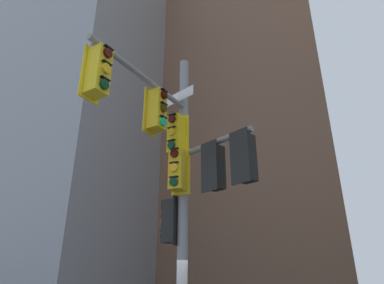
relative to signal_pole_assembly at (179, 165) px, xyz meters
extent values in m
cube|color=#9399A3|center=(-14.27, 12.17, 10.07)|extent=(14.97, 14.97, 29.22)
cube|color=brown|center=(-3.60, 22.20, 20.48)|extent=(16.83, 16.83, 50.04)
cylinder|color=gray|center=(-0.12, 0.61, -0.62)|extent=(0.24, 0.24, 7.84)
cylinder|color=gray|center=(-0.49, -1.02, 1.83)|extent=(0.86, 3.29, 0.13)
cylinder|color=gray|center=(0.83, 0.09, 0.48)|extent=(1.97, 1.17, 0.13)
cube|color=gold|center=(-0.56, -0.49, 1.23)|extent=(0.13, 0.48, 1.14)
cube|color=gold|center=(-0.38, -0.53, 1.23)|extent=(0.41, 0.41, 1.00)
cylinder|color=#360605|center=(-0.18, -0.57, 1.58)|extent=(0.10, 0.21, 0.20)
cube|color=black|center=(-0.18, -0.58, 1.70)|extent=(0.12, 0.23, 0.02)
cylinder|color=#3C2C06|center=(-0.18, -0.57, 1.23)|extent=(0.10, 0.21, 0.20)
cube|color=black|center=(-0.18, -0.58, 1.35)|extent=(0.12, 0.23, 0.02)
cylinder|color=#19C672|center=(-0.18, -0.57, 0.88)|extent=(0.10, 0.21, 0.20)
cube|color=black|center=(-0.18, -0.58, 1.00)|extent=(0.12, 0.23, 0.02)
cube|color=yellow|center=(-0.96, -2.28, 1.23)|extent=(0.13, 0.48, 1.14)
cube|color=yellow|center=(-0.78, -2.33, 1.23)|extent=(0.41, 0.41, 1.00)
cylinder|color=#360605|center=(-0.58, -2.37, 1.58)|extent=(0.10, 0.21, 0.20)
cube|color=black|center=(-0.58, -2.37, 1.70)|extent=(0.12, 0.23, 0.02)
cylinder|color=yellow|center=(-0.58, -2.37, 1.23)|extent=(0.10, 0.21, 0.20)
cube|color=black|center=(-0.58, -2.37, 1.35)|extent=(0.12, 0.23, 0.02)
cylinder|color=#06311C|center=(-0.58, -2.37, 0.88)|extent=(0.10, 0.21, 0.20)
cube|color=black|center=(-0.58, -2.37, 1.00)|extent=(0.12, 0.23, 0.02)
cube|color=black|center=(0.74, -0.08, -0.12)|extent=(0.44, 0.26, 1.14)
cube|color=black|center=(0.83, 0.09, -0.12)|extent=(0.46, 0.46, 1.00)
cylinder|color=red|center=(0.93, 0.26, 0.23)|extent=(0.20, 0.15, 0.20)
cube|color=black|center=(0.93, 0.27, 0.35)|extent=(0.23, 0.17, 0.02)
cylinder|color=#3C2C06|center=(0.93, 0.26, -0.12)|extent=(0.20, 0.15, 0.20)
cube|color=black|center=(0.93, 0.27, 0.00)|extent=(0.23, 0.17, 0.02)
cylinder|color=#06311C|center=(0.93, 0.26, -0.47)|extent=(0.20, 0.15, 0.20)
cube|color=black|center=(0.93, 0.27, -0.35)|extent=(0.23, 0.17, 0.02)
cube|color=black|center=(1.50, -0.50, -0.12)|extent=(0.44, 0.26, 1.14)
cube|color=black|center=(1.59, -0.33, -0.12)|extent=(0.46, 0.46, 1.00)
cylinder|color=red|center=(1.69, -0.16, 0.23)|extent=(0.20, 0.15, 0.20)
cube|color=black|center=(1.69, -0.15, 0.35)|extent=(0.23, 0.17, 0.02)
cylinder|color=#3C2C06|center=(1.69, -0.16, -0.12)|extent=(0.20, 0.15, 0.20)
cube|color=black|center=(1.69, -0.15, 0.00)|extent=(0.23, 0.17, 0.02)
cylinder|color=#06311C|center=(1.69, -0.16, -0.47)|extent=(0.20, 0.15, 0.20)
cube|color=black|center=(1.69, -0.15, -0.35)|extent=(0.23, 0.17, 0.02)
cube|color=gold|center=(-0.13, 0.48, -0.01)|extent=(0.48, 0.07, 1.14)
cube|color=gold|center=(-0.15, 0.29, -0.01)|extent=(0.36, 0.36, 1.00)
cylinder|color=#360605|center=(-0.16, 0.09, 0.34)|extent=(0.20, 0.07, 0.20)
cube|color=black|center=(-0.16, 0.08, 0.46)|extent=(0.22, 0.09, 0.02)
cylinder|color=yellow|center=(-0.16, 0.09, -0.01)|extent=(0.20, 0.07, 0.20)
cube|color=black|center=(-0.16, 0.08, 0.11)|extent=(0.22, 0.09, 0.02)
cylinder|color=#06311C|center=(-0.16, 0.09, -0.36)|extent=(0.20, 0.07, 0.20)
cube|color=black|center=(-0.16, 0.08, -0.24)|extent=(0.22, 0.09, 0.02)
cube|color=black|center=(-0.25, 0.63, -1.15)|extent=(0.10, 0.48, 1.14)
cube|color=black|center=(-0.44, 0.66, -1.15)|extent=(0.39, 0.39, 1.00)
cylinder|color=#360605|center=(-0.64, 0.69, -0.80)|extent=(0.09, 0.21, 0.20)
cube|color=black|center=(-0.65, 0.69, -0.68)|extent=(0.10, 0.23, 0.02)
cylinder|color=yellow|center=(-0.64, 0.69, -1.15)|extent=(0.09, 0.21, 0.20)
cube|color=black|center=(-0.65, 0.69, -1.03)|extent=(0.10, 0.23, 0.02)
cylinder|color=#06311C|center=(-0.64, 0.69, -1.50)|extent=(0.09, 0.21, 0.20)
cube|color=black|center=(-0.65, 0.69, -1.38)|extent=(0.10, 0.23, 0.02)
cube|color=yellow|center=(-0.16, 0.48, 0.93)|extent=(0.47, 0.15, 1.14)
cube|color=yellow|center=(-0.20, 0.30, 0.93)|extent=(0.41, 0.41, 1.00)
cylinder|color=#360605|center=(-0.25, 0.10, 1.28)|extent=(0.21, 0.11, 0.20)
cube|color=black|center=(-0.25, 0.10, 1.40)|extent=(0.23, 0.12, 0.02)
cylinder|color=yellow|center=(-0.25, 0.10, 0.93)|extent=(0.21, 0.11, 0.20)
cube|color=black|center=(-0.25, 0.10, 1.05)|extent=(0.23, 0.12, 0.02)
cylinder|color=#06311C|center=(-0.25, 0.10, 0.58)|extent=(0.21, 0.11, 0.20)
cube|color=black|center=(-0.25, 0.10, 0.70)|extent=(0.23, 0.12, 0.02)
cube|color=white|center=(-0.27, 0.29, 1.96)|extent=(1.23, 0.58, 0.28)
cube|color=#19479E|center=(-0.27, 0.29, 1.96)|extent=(1.19, 0.56, 0.24)
cube|color=red|center=(-0.29, 0.75, 0.11)|extent=(0.41, 0.51, 0.80)
cube|color=white|center=(-0.29, 0.75, 0.11)|extent=(0.39, 0.47, 0.76)
camera|label=1|loc=(2.61, -6.79, -2.41)|focal=31.00mm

